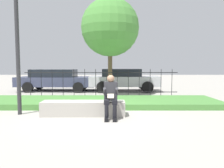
{
  "coord_description": "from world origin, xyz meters",
  "views": [
    {
      "loc": [
        0.51,
        -6.48,
        1.49
      ],
      "look_at": [
        0.52,
        1.01,
        0.86
      ],
      "focal_mm": 35.0,
      "sensor_mm": 36.0,
      "label": 1
    }
  ],
  "objects": [
    {
      "name": "tree_behind_fence",
      "position": [
        0.42,
        4.28,
        3.34
      ],
      "size": [
        2.81,
        2.81,
        4.76
      ],
      "color": "brown",
      "rests_on": "ground_plane"
    },
    {
      "name": "car_parked_left",
      "position": [
        -2.79,
        6.45,
        0.69
      ],
      "size": [
        4.61,
        2.06,
        1.28
      ],
      "rotation": [
        0.0,
        0.0,
        -0.03
      ],
      "color": "#383D56",
      "rests_on": "ground_plane"
    },
    {
      "name": "stone_bench",
      "position": [
        -0.35,
        0.0,
        0.19
      ],
      "size": [
        2.48,
        0.58,
        0.43
      ],
      "color": "#ADA89E",
      "rests_on": "ground_plane"
    },
    {
      "name": "car_parked_center",
      "position": [
        1.19,
        6.31,
        0.71
      ],
      "size": [
        4.04,
        1.95,
        1.31
      ],
      "rotation": [
        0.0,
        0.0,
        -0.02
      ],
      "color": "#B7B7BC",
      "rests_on": "ground_plane"
    },
    {
      "name": "grass_berm",
      "position": [
        0.0,
        1.88,
        0.1
      ],
      "size": [
        9.13,
        2.35,
        0.2
      ],
      "color": "#4C893D",
      "rests_on": "ground_plane"
    },
    {
      "name": "person_seated_reader",
      "position": [
        0.47,
        -0.32,
        0.67
      ],
      "size": [
        0.42,
        0.73,
        1.23
      ],
      "color": "black",
      "rests_on": "ground_plane"
    },
    {
      "name": "ground_plane",
      "position": [
        0.0,
        0.0,
        0.0
      ],
      "size": [
        60.0,
        60.0,
        0.0
      ],
      "primitive_type": "plane",
      "color": "#A8A399"
    },
    {
      "name": "street_lamp",
      "position": [
        -2.33,
        0.13,
        2.76
      ],
      "size": [
        0.28,
        0.28,
        4.57
      ],
      "color": "#2D2D30",
      "rests_on": "ground_plane"
    },
    {
      "name": "iron_fence",
      "position": [
        -0.0,
        3.68,
        0.7
      ],
      "size": [
        7.13,
        0.03,
        1.34
      ],
      "color": "black",
      "rests_on": "ground_plane"
    }
  ]
}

